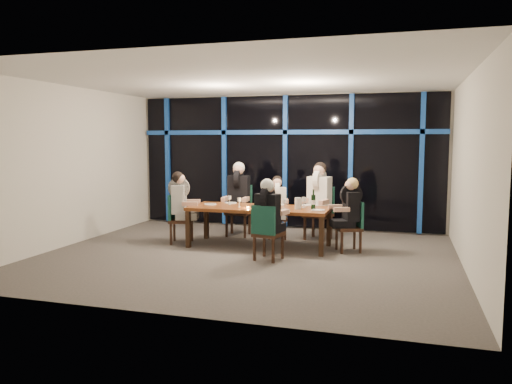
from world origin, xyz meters
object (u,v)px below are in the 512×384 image
diner_end_left (181,197)px  dining_table (259,211)px  diner_near_mid (269,207)px  diner_end_right (349,204)px  chair_end_right (353,224)px  water_pitcher (298,203)px  wine_bottle (313,202)px  diner_far_right (319,190)px  chair_far_left (239,207)px  diner_far_left (238,188)px  chair_near_mid (266,230)px  chair_far_right (320,210)px  chair_end_left (177,216)px  chair_far_mid (277,214)px  diner_far_mid (277,198)px

diner_end_left → dining_table: bearing=-101.5°
diner_near_mid → diner_end_right: bearing=-128.0°
chair_end_right → water_pitcher: 1.04m
diner_end_left → wine_bottle: 2.56m
diner_far_right → water_pitcher: 1.10m
diner_end_left → diner_near_mid: diner_end_left is taller
chair_end_right → diner_near_mid: bearing=-74.3°
chair_far_left → diner_near_mid: 2.28m
diner_far_right → diner_end_right: (0.70, -0.91, -0.14)m
diner_far_left → diner_far_right: bearing=-1.2°
chair_end_right → diner_far_right: (-0.77, 0.88, 0.50)m
chair_near_mid → water_pitcher: size_ratio=4.40×
chair_end_right → dining_table: bearing=-109.8°
chair_far_right → chair_far_left: bearing=-162.8°
chair_near_mid → water_pitcher: water_pitcher is taller
chair_end_left → diner_end_right: 3.28m
chair_far_mid → dining_table: bearing=-112.1°
chair_far_left → chair_end_right: bearing=-23.6°
diner_end_left → chair_far_mid: bearing=-72.8°
chair_far_right → diner_far_mid: (-0.84, -0.20, 0.24)m
diner_far_right → wine_bottle: diner_far_right is taller
diner_far_right → diner_end_right: 1.15m
diner_far_left → water_pitcher: (1.48, -1.01, -0.14)m
chair_far_mid → diner_far_left: (-0.83, -0.02, 0.51)m
dining_table → diner_end_right: 1.66m
chair_end_right → diner_end_right: bearing=-90.0°
chair_end_right → chair_near_mid: 1.71m
chair_far_left → diner_end_left: size_ratio=1.14×
dining_table → chair_far_right: size_ratio=2.46×
dining_table → wine_bottle: (1.02, -0.04, 0.21)m
diner_end_right → diner_far_left: bearing=-133.1°
diner_far_mid → diner_near_mid: (0.31, -1.80, 0.06)m
diner_far_left → chair_far_left: bearing=90.0°
chair_end_left → wine_bottle: bearing=-103.5°
chair_far_right → diner_far_left: (-1.69, -0.15, 0.41)m
chair_end_right → water_pitcher: (-0.96, -0.20, 0.35)m
chair_end_left → wine_bottle: wine_bottle is taller
dining_table → chair_end_left: bearing=-175.4°
diner_near_mid → chair_far_mid: bearing=-67.9°
dining_table → chair_far_left: size_ratio=2.49×
dining_table → diner_far_mid: size_ratio=3.08×
chair_far_mid → diner_far_mid: size_ratio=1.03×
chair_far_mid → diner_far_right: size_ratio=0.84×
chair_end_left → chair_near_mid: size_ratio=1.02×
chair_far_mid → diner_near_mid: 1.95m
chair_far_left → chair_near_mid: bearing=-63.8°
chair_far_left → chair_near_mid: chair_far_left is taller
diner_far_right → chair_end_right: bearing=-33.6°
chair_far_right → chair_end_right: size_ratio=1.17×
chair_far_mid → water_pitcher: bearing=-73.6°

